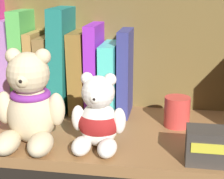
{
  "coord_description": "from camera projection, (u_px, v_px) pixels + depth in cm",
  "views": [
    {
      "loc": [
        13.18,
        -66.21,
        30.14
      ],
      "look_at": [
        2.02,
        0.0,
        10.14
      ],
      "focal_mm": 59.67,
      "sensor_mm": 36.0,
      "label": 1
    }
  ],
  "objects": [
    {
      "name": "teddy_bear_smaller",
      "position": [
        98.0,
        119.0,
        0.64
      ],
      "size": [
        9.54,
        9.92,
        13.15
      ],
      "color": "white",
      "rests_on": "shelf_board"
    },
    {
      "name": "book_9",
      "position": [
        96.0,
        67.0,
        0.81
      ],
      "size": [
        2.46,
        13.75,
        19.21
      ],
      "primitive_type": "cube",
      "color": "purple",
      "rests_on": "shelf_board"
    },
    {
      "name": "book_3",
      "position": [
        11.0,
        63.0,
        0.84
      ],
      "size": [
        3.22,
        9.61,
        19.63
      ],
      "primitive_type": "cube",
      "rotation": [
        0.0,
        -0.02,
        0.0
      ],
      "color": "#9D6CB3",
      "rests_on": "shelf_board"
    },
    {
      "name": "teddy_bear_larger",
      "position": [
        29.0,
        105.0,
        0.64
      ],
      "size": [
        12.43,
        12.66,
        16.99
      ],
      "color": "beige",
      "rests_on": "shelf_board"
    },
    {
      "name": "small_product_box",
      "position": [
        214.0,
        146.0,
        0.59
      ],
      "size": [
        8.86,
        5.21,
        5.58
      ],
      "color": "#38332D",
      "rests_on": "shelf_board"
    },
    {
      "name": "book_6",
      "position": [
        50.0,
        72.0,
        0.83
      ],
      "size": [
        2.52,
        13.5,
        16.34
      ],
      "primitive_type": "cube",
      "color": "olive",
      "rests_on": "shelf_board"
    },
    {
      "name": "book_4",
      "position": [
        25.0,
        59.0,
        0.83
      ],
      "size": [
        3.07,
        10.58,
        21.71
      ],
      "primitive_type": "cube",
      "color": "#4EB04C",
      "rests_on": "shelf_board"
    },
    {
      "name": "pillar_candle",
      "position": [
        177.0,
        112.0,
        0.73
      ],
      "size": [
        5.08,
        5.08,
        5.97
      ],
      "primitive_type": "cylinder",
      "color": "#C63833",
      "rests_on": "shelf_board"
    },
    {
      "name": "book_5",
      "position": [
        38.0,
        70.0,
        0.83
      ],
      "size": [
        1.92,
        12.04,
        17.24
      ],
      "primitive_type": "cube",
      "color": "#A1793D",
      "rests_on": "shelf_board"
    },
    {
      "name": "book_7",
      "position": [
        64.0,
        59.0,
        0.82
      ],
      "size": [
        4.08,
        14.48,
        22.56
      ],
      "primitive_type": "cube",
      "rotation": [
        0.0,
        0.03,
        0.0
      ],
      "color": "#1A6F65",
      "rests_on": "shelf_board"
    },
    {
      "name": "book_8",
      "position": [
        81.0,
        71.0,
        0.82
      ],
      "size": [
        3.57,
        12.35,
        17.53
      ],
      "primitive_type": "cube",
      "rotation": [
        0.0,
        -0.02,
        0.0
      ],
      "color": "brown",
      "rests_on": "shelf_board"
    },
    {
      "name": "shelf_back_panel",
      "position": [
        114.0,
        56.0,
        0.84
      ],
      "size": [
        71.99,
        1.2,
        27.07
      ],
      "primitive_type": "cube",
      "color": "brown",
      "rests_on": "ground"
    },
    {
      "name": "book_10",
      "position": [
        111.0,
        77.0,
        0.81
      ],
      "size": [
        3.19,
        14.95,
        15.31
      ],
      "primitive_type": "cube",
      "color": "#4ACFBF",
      "rests_on": "shelf_board"
    },
    {
      "name": "book_11",
      "position": [
        126.0,
        71.0,
        0.8
      ],
      "size": [
        2.39,
        12.12,
        18.13
      ],
      "primitive_type": "cube",
      "color": "navy",
      "rests_on": "shelf_board"
    },
    {
      "name": "shelf_board",
      "position": [
        102.0,
        134.0,
        0.73
      ],
      "size": [
        69.59,
        28.91,
        2.0
      ],
      "primitive_type": "cube",
      "color": "olive",
      "rests_on": "ground"
    }
  ]
}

